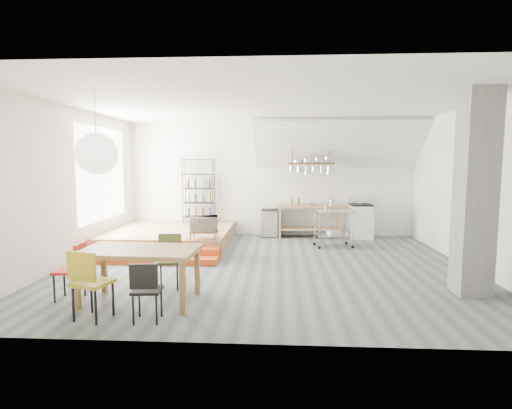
# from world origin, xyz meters

# --- Properties ---
(floor) EXTENTS (8.00, 8.00, 0.00)m
(floor) POSITION_xyz_m (0.00, 0.00, 0.00)
(floor) COLOR #495355
(floor) RESTS_ON ground
(wall_back) EXTENTS (8.00, 0.04, 3.20)m
(wall_back) POSITION_xyz_m (0.00, 3.50, 1.60)
(wall_back) COLOR silver
(wall_back) RESTS_ON ground
(wall_left) EXTENTS (0.04, 7.00, 3.20)m
(wall_left) POSITION_xyz_m (-4.00, 0.00, 1.60)
(wall_left) COLOR silver
(wall_left) RESTS_ON ground
(wall_right) EXTENTS (0.04, 7.00, 3.20)m
(wall_right) POSITION_xyz_m (4.00, 0.00, 1.60)
(wall_right) COLOR silver
(wall_right) RESTS_ON ground
(ceiling) EXTENTS (8.00, 7.00, 0.02)m
(ceiling) POSITION_xyz_m (0.00, 0.00, 3.20)
(ceiling) COLOR white
(ceiling) RESTS_ON wall_back
(slope_ceiling) EXTENTS (4.40, 1.44, 1.32)m
(slope_ceiling) POSITION_xyz_m (1.80, 2.90, 2.55)
(slope_ceiling) COLOR white
(slope_ceiling) RESTS_ON wall_back
(window_pane) EXTENTS (0.02, 2.50, 2.20)m
(window_pane) POSITION_xyz_m (-3.98, 1.50, 1.80)
(window_pane) COLOR white
(window_pane) RESTS_ON wall_left
(platform) EXTENTS (3.00, 3.00, 0.40)m
(platform) POSITION_xyz_m (-2.50, 2.00, 0.20)
(platform) COLOR #906848
(platform) RESTS_ON ground
(step_lower) EXTENTS (3.00, 0.35, 0.13)m
(step_lower) POSITION_xyz_m (-2.50, 0.05, 0.07)
(step_lower) COLOR #D14A18
(step_lower) RESTS_ON ground
(step_upper) EXTENTS (3.00, 0.35, 0.27)m
(step_upper) POSITION_xyz_m (-2.50, 0.40, 0.13)
(step_upper) COLOR #D14A18
(step_upper) RESTS_ON ground
(concrete_column) EXTENTS (0.50, 0.50, 3.20)m
(concrete_column) POSITION_xyz_m (3.30, -1.50, 1.60)
(concrete_column) COLOR slate
(concrete_column) RESTS_ON ground
(kitchen_counter) EXTENTS (1.80, 0.60, 0.91)m
(kitchen_counter) POSITION_xyz_m (1.10, 3.15, 0.63)
(kitchen_counter) COLOR #906848
(kitchen_counter) RESTS_ON ground
(stove) EXTENTS (0.60, 0.60, 1.18)m
(stove) POSITION_xyz_m (2.50, 3.16, 0.48)
(stove) COLOR white
(stove) RESTS_ON ground
(pot_rack) EXTENTS (1.20, 0.50, 1.43)m
(pot_rack) POSITION_xyz_m (1.13, 2.92, 1.98)
(pot_rack) COLOR #412A1A
(pot_rack) RESTS_ON ceiling
(wire_shelving) EXTENTS (0.88, 0.38, 1.80)m
(wire_shelving) POSITION_xyz_m (-2.00, 3.20, 1.33)
(wire_shelving) COLOR black
(wire_shelving) RESTS_ON platform
(microwave_shelf) EXTENTS (0.60, 0.40, 0.16)m
(microwave_shelf) POSITION_xyz_m (-1.40, 0.75, 0.55)
(microwave_shelf) COLOR #906848
(microwave_shelf) RESTS_ON platform
(paper_lantern) EXTENTS (0.60, 0.60, 0.60)m
(paper_lantern) POSITION_xyz_m (-2.40, -2.17, 2.20)
(paper_lantern) COLOR white
(paper_lantern) RESTS_ON ceiling
(dining_table) EXTENTS (1.74, 1.02, 0.81)m
(dining_table) POSITION_xyz_m (-1.80, -2.20, 0.72)
(dining_table) COLOR olive
(dining_table) RESTS_ON ground
(chair_mustard) EXTENTS (0.53, 0.53, 0.95)m
(chair_mustard) POSITION_xyz_m (-2.22, -2.95, 0.57)
(chair_mustard) COLOR gold
(chair_mustard) RESTS_ON ground
(chair_black) EXTENTS (0.40, 0.40, 0.81)m
(chair_black) POSITION_xyz_m (-1.45, -2.97, 0.48)
(chair_black) COLOR black
(chair_black) RESTS_ON ground
(chair_olive) EXTENTS (0.44, 0.44, 0.88)m
(chair_olive) POSITION_xyz_m (-1.57, -1.45, 0.53)
(chair_olive) COLOR #546530
(chair_olive) RESTS_ON ground
(chair_red) EXTENTS (0.42, 0.42, 0.86)m
(chair_red) POSITION_xyz_m (-2.84, -2.15, 0.52)
(chair_red) COLOR red
(chair_red) RESTS_ON ground
(rolling_cart) EXTENTS (0.98, 0.66, 0.89)m
(rolling_cart) POSITION_xyz_m (1.60, 1.92, 0.58)
(rolling_cart) COLOR silver
(rolling_cart) RESTS_ON ground
(mini_fridge) EXTENTS (0.45, 0.45, 0.77)m
(mini_fridge) POSITION_xyz_m (0.00, 3.20, 0.39)
(mini_fridge) COLOR black
(mini_fridge) RESTS_ON ground
(microwave) EXTENTS (0.66, 0.49, 0.33)m
(microwave) POSITION_xyz_m (-1.40, 0.75, 0.73)
(microwave) COLOR beige
(microwave) RESTS_ON microwave_shelf
(bowl) EXTENTS (0.28, 0.28, 0.06)m
(bowl) POSITION_xyz_m (1.15, 3.10, 0.94)
(bowl) COLOR silver
(bowl) RESTS_ON kitchen_counter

